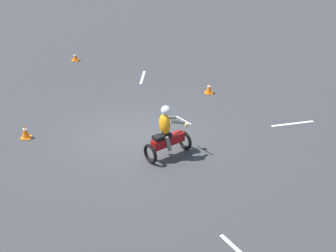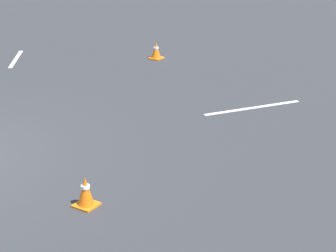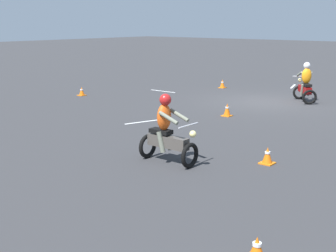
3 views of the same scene
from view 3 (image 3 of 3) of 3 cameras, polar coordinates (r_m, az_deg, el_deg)
name	(u,v)px [view 3 (image 3 of 3)]	position (r m, az deg, el deg)	size (l,w,h in m)	color
ground_plane	(263,102)	(19.97, 11.56, 2.90)	(120.00, 120.00, 0.00)	#333335
motorcycle_rider_foreground	(305,85)	(20.28, 16.40, 4.86)	(1.37, 1.45, 1.66)	black
motorcycle_rider_background	(167,133)	(11.04, -0.14, -0.86)	(1.51, 0.70, 1.66)	black
traffic_cone_near_left	(267,156)	(11.33, 12.03, -3.57)	(0.32, 0.32, 0.41)	orange
traffic_cone_mid_center	(222,84)	(23.82, 6.65, 5.13)	(0.32, 0.32, 0.43)	orange
traffic_cone_mid_left	(257,249)	(6.95, 10.78, -14.49)	(0.32, 0.32, 0.35)	orange
traffic_cone_far_center	(227,110)	(16.73, 7.22, 1.96)	(0.32, 0.32, 0.46)	orange
traffic_cone_far_left	(82,91)	(21.58, -10.48, 4.17)	(0.32, 0.32, 0.39)	orange
lane_stripe_e	(163,91)	(22.58, -0.64, 4.28)	(0.10, 1.50, 0.01)	silver
lane_stripe_n	(148,121)	(15.79, -2.51, 0.59)	(0.10, 1.72, 0.01)	silver
lane_stripe_s	(293,86)	(25.10, 14.99, 4.70)	(0.10, 1.56, 0.01)	silver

